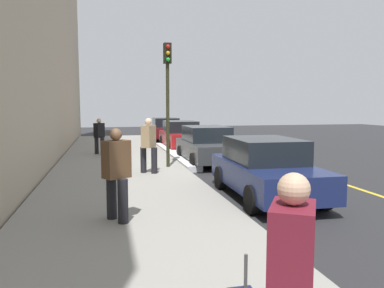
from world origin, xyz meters
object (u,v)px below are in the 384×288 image
at_px(parked_car_red, 181,135).
at_px(traffic_light_pole, 168,84).
at_px(pedestrian_burgundy_coat, 291,286).
at_px(parked_car_navy, 266,168).
at_px(pedestrian_tan_coat, 149,144).
at_px(pedestrian_black_coat, 99,135).
at_px(pedestrian_brown_coat, 117,172).
at_px(parked_car_charcoal, 207,145).
at_px(parked_car_maroon, 166,129).

relative_size(parked_car_red, traffic_light_pole, 1.01).
bearing_deg(parked_car_red, pedestrian_burgundy_coat, -8.59).
relative_size(parked_car_navy, pedestrian_tan_coat, 2.32).
height_order(pedestrian_black_coat, pedestrian_brown_coat, pedestrian_brown_coat).
xyz_separation_m(parked_car_red, pedestrian_tan_coat, (7.88, -2.61, 0.35)).
xyz_separation_m(pedestrian_tan_coat, pedestrian_burgundy_coat, (9.90, -0.08, -0.03)).
xyz_separation_m(parked_car_red, parked_car_charcoal, (5.51, -0.00, -0.00)).
bearing_deg(parked_car_red, pedestrian_brown_coat, -16.24).
height_order(pedestrian_burgundy_coat, traffic_light_pole, traffic_light_pole).
distance_m(pedestrian_black_coat, pedestrian_tan_coat, 5.53).
bearing_deg(pedestrian_tan_coat, parked_car_navy, 37.44).
distance_m(parked_car_navy, pedestrian_black_coat, 9.66).
bearing_deg(parked_car_maroon, pedestrian_tan_coat, -11.17).
xyz_separation_m(parked_car_navy, pedestrian_tan_coat, (-3.39, -2.60, 0.35)).
distance_m(parked_car_maroon, parked_car_navy, 16.59).
relative_size(pedestrian_black_coat, pedestrian_brown_coat, 0.91).
xyz_separation_m(pedestrian_tan_coat, traffic_light_pole, (-1.10, 0.81, 1.99)).
height_order(parked_car_charcoal, traffic_light_pole, traffic_light_pole).
height_order(parked_car_maroon, pedestrian_brown_coat, pedestrian_brown_coat).
distance_m(parked_car_maroon, pedestrian_tan_coat, 13.45).
bearing_deg(pedestrian_black_coat, parked_car_navy, 26.11).
bearing_deg(parked_car_navy, pedestrian_brown_coat, -66.40).
bearing_deg(pedestrian_tan_coat, parked_car_red, 161.70).
height_order(parked_car_maroon, pedestrian_burgundy_coat, pedestrian_burgundy_coat).
relative_size(parked_car_red, pedestrian_black_coat, 2.73).
relative_size(pedestrian_black_coat, pedestrian_tan_coat, 0.90).
xyz_separation_m(parked_car_charcoal, pedestrian_black_coat, (-2.90, -4.25, 0.26)).
bearing_deg(parked_car_red, parked_car_charcoal, -0.02).
distance_m(parked_car_charcoal, pedestrian_tan_coat, 3.54).
relative_size(parked_car_navy, pedestrian_burgundy_coat, 2.39).
bearing_deg(pedestrian_brown_coat, pedestrian_burgundy_coat, 12.48).
relative_size(pedestrian_brown_coat, traffic_light_pole, 0.41).
distance_m(pedestrian_tan_coat, traffic_light_pole, 2.42).
bearing_deg(parked_car_charcoal, parked_car_navy, -0.06).
bearing_deg(pedestrian_burgundy_coat, parked_car_red, 171.41).
xyz_separation_m(parked_car_maroon, parked_car_charcoal, (10.82, -0.00, -0.00)).
height_order(parked_car_maroon, parked_car_navy, same).
distance_m(parked_car_red, pedestrian_tan_coat, 8.31).
bearing_deg(parked_car_charcoal, pedestrian_tan_coat, -47.66).
relative_size(parked_car_red, pedestrian_burgundy_coat, 2.55).
bearing_deg(parked_car_maroon, pedestrian_black_coat, -28.26).
bearing_deg(parked_car_charcoal, parked_car_red, 179.98).
height_order(pedestrian_black_coat, pedestrian_burgundy_coat, pedestrian_burgundy_coat).
bearing_deg(pedestrian_burgundy_coat, parked_car_navy, 157.63).
xyz_separation_m(parked_car_charcoal, traffic_light_pole, (1.27, -1.79, 2.34)).
relative_size(parked_car_maroon, pedestrian_brown_coat, 2.44).
distance_m(parked_car_red, parked_car_navy, 11.27).
relative_size(pedestrian_black_coat, traffic_light_pole, 0.37).
bearing_deg(pedestrian_brown_coat, parked_car_charcoal, 153.08).
bearing_deg(parked_car_maroon, pedestrian_brown_coat, -11.66).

